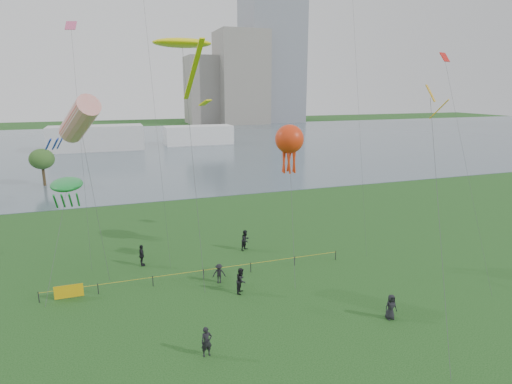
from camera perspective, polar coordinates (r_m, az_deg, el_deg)
name	(u,v)px	position (r m, az deg, el deg)	size (l,w,h in m)	color
lake	(146,145)	(118.35, -14.52, 6.02)	(400.00, 120.00, 0.08)	slate
building_mid	(241,78)	(187.43, -2.02, 14.94)	(20.00, 20.00, 38.00)	gray
building_low	(206,90)	(189.59, -6.71, 13.33)	(16.00, 18.00, 28.00)	gray
pavilion_left	(96,138)	(112.69, -20.51, 6.76)	(22.00, 8.00, 6.00)	silver
pavilion_right	(199,135)	(118.03, -7.67, 7.53)	(18.00, 7.00, 5.00)	white
fence	(124,284)	(34.59, -17.16, -11.58)	(24.07, 0.07, 1.05)	black
spectator_a	(241,280)	(32.62, -1.99, -11.71)	(0.95, 0.74, 1.96)	black
spectator_b	(219,273)	(34.32, -4.94, -10.76)	(1.02, 0.59, 1.58)	black
spectator_c	(142,255)	(38.47, -14.99, -8.17)	(1.11, 0.46, 1.89)	black
spectator_d	(391,307)	(30.65, 17.53, -14.40)	(0.84, 0.55, 1.73)	black
spectator_f	(207,342)	(25.99, -6.61, -19.22)	(0.65, 0.43, 1.78)	black
spectator_g	(245,240)	(40.68, -1.41, -6.42)	(0.95, 0.74, 1.95)	black
kite_stingray	(183,44)	(37.12, -9.77, 18.88)	(4.81, 9.98, 18.91)	#3F3F42
kite_windsock	(79,119)	(34.51, -22.50, 8.92)	(4.23, 5.07, 14.61)	#3F3F42
kite_creature	(67,185)	(38.59, -23.92, 0.91)	(2.87, 9.34, 7.69)	#3F3F42
kite_octopus	(289,140)	(36.48, 4.47, 6.97)	(3.03, 7.01, 12.00)	#3F3F42
kite_delta	(432,107)	(30.63, 22.47, 10.48)	(5.06, 9.29, 15.20)	#3F3F42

